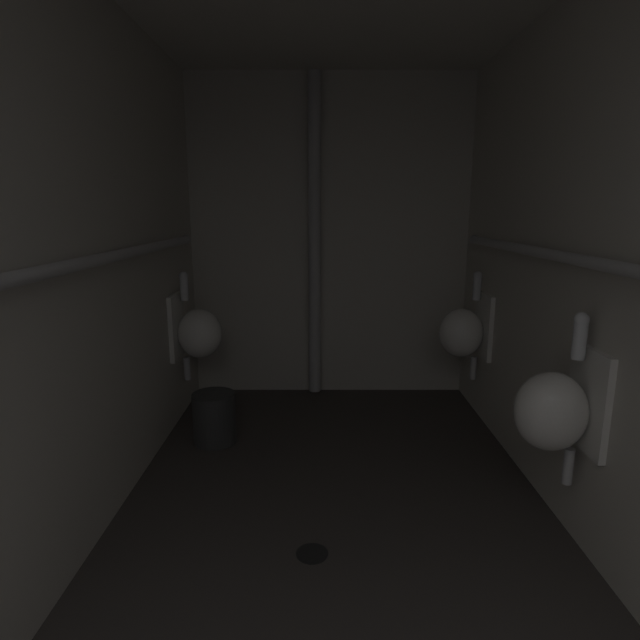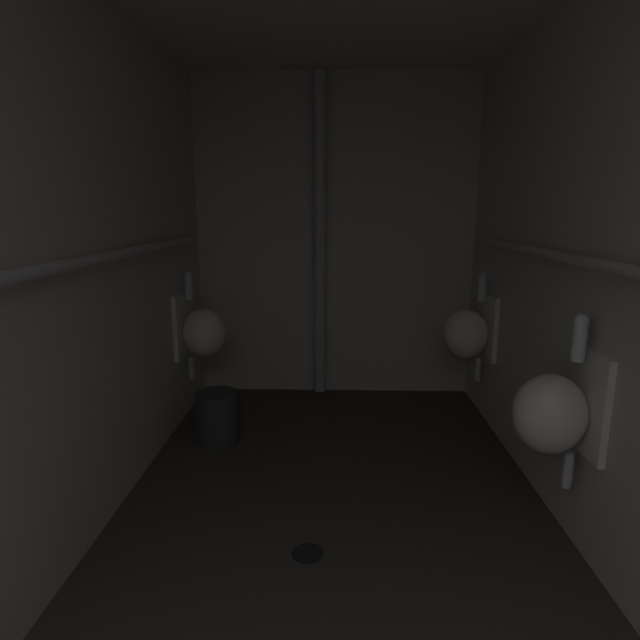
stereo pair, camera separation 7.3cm
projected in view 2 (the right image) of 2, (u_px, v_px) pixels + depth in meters
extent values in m
cube|color=#383330|center=(333.00, 551.00, 2.30)|extent=(2.25, 4.08, 0.08)
cube|color=beige|center=(62.00, 269.00, 2.07)|extent=(0.06, 4.08, 2.43)
cube|color=beige|center=(617.00, 271.00, 2.01)|extent=(0.06, 4.08, 2.43)
cube|color=beige|center=(335.00, 240.00, 4.00)|extent=(2.25, 0.06, 2.43)
ellipsoid|color=silver|center=(204.00, 333.00, 3.55)|extent=(0.30, 0.26, 0.34)
cube|color=silver|center=(182.00, 325.00, 3.55)|extent=(0.03, 0.30, 0.44)
cylinder|color=silver|center=(189.00, 288.00, 3.49)|extent=(0.06, 0.06, 0.16)
sphere|color=silver|center=(188.00, 275.00, 3.47)|extent=(0.06, 0.06, 0.06)
cylinder|color=#B2B2B2|center=(192.00, 367.00, 3.61)|extent=(0.04, 0.04, 0.16)
ellipsoid|color=silver|center=(550.00, 414.00, 2.14)|extent=(0.30, 0.26, 0.34)
cube|color=silver|center=(589.00, 403.00, 2.13)|extent=(0.03, 0.30, 0.44)
cylinder|color=silver|center=(579.00, 342.00, 2.08)|extent=(0.06, 0.06, 0.16)
sphere|color=silver|center=(582.00, 321.00, 2.06)|extent=(0.06, 0.06, 0.06)
cylinder|color=#B2B2B2|center=(568.00, 469.00, 2.19)|extent=(0.04, 0.04, 0.16)
ellipsoid|color=silver|center=(466.00, 334.00, 3.52)|extent=(0.30, 0.26, 0.34)
cube|color=silver|center=(489.00, 327.00, 3.50)|extent=(0.03, 0.30, 0.44)
cylinder|color=silver|center=(482.00, 289.00, 3.45)|extent=(0.06, 0.06, 0.16)
sphere|color=silver|center=(483.00, 276.00, 3.43)|extent=(0.06, 0.06, 0.06)
cylinder|color=#B2B2B2|center=(478.00, 369.00, 3.57)|extent=(0.04, 0.04, 0.16)
cylinder|color=#B2B2B2|center=(81.00, 263.00, 2.04)|extent=(0.05, 3.22, 0.05)
sphere|color=#B2B2B2|center=(192.00, 239.00, 3.62)|extent=(0.06, 0.06, 0.06)
cylinder|color=#B2B2B2|center=(597.00, 265.00, 1.98)|extent=(0.05, 3.28, 0.05)
sphere|color=#B2B2B2|center=(480.00, 240.00, 3.58)|extent=(0.06, 0.06, 0.06)
cylinder|color=#B2B2B2|center=(320.00, 241.00, 3.90)|extent=(0.09, 0.09, 2.38)
cylinder|color=black|center=(308.00, 553.00, 2.22)|extent=(0.14, 0.14, 0.01)
cylinder|color=#2D2D2D|center=(217.00, 417.00, 3.28)|extent=(0.27, 0.27, 0.32)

